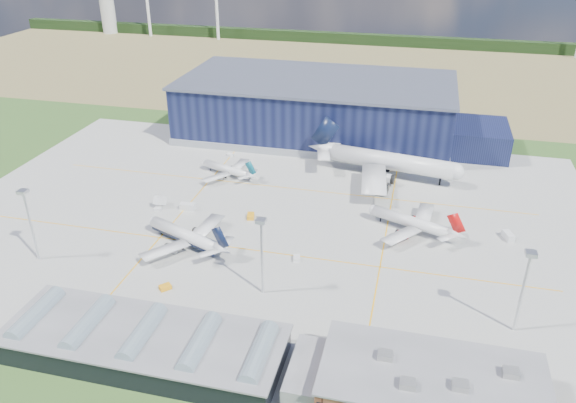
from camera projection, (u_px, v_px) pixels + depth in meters
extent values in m
plane|color=#2E4E1D|center=(259.00, 234.00, 181.55)|extent=(600.00, 600.00, 0.00)
cube|color=#A5A59F|center=(267.00, 219.00, 190.16)|extent=(220.00, 160.00, 0.06)
cube|color=#FFB00D|center=(250.00, 249.00, 172.89)|extent=(180.00, 0.40, 0.02)
cube|color=#FFB00D|center=(285.00, 188.00, 211.70)|extent=(180.00, 0.40, 0.02)
cube|color=#FFB00D|center=(185.00, 209.00, 196.50)|extent=(0.40, 120.00, 0.02)
cube|color=#FFB00D|center=(386.00, 233.00, 181.66)|extent=(0.40, 120.00, 0.02)
cube|color=olive|center=(353.00, 69.00, 371.29)|extent=(600.00, 220.00, 0.01)
cube|color=black|center=(367.00, 39.00, 438.45)|extent=(600.00, 8.00, 8.00)
cylinder|color=silver|center=(107.00, 9.00, 473.44)|extent=(12.00, 12.00, 40.00)
cube|color=#0F1433|center=(317.00, 108.00, 257.74)|extent=(120.00, 60.00, 25.00)
cube|color=gray|center=(316.00, 130.00, 262.75)|extent=(121.00, 61.00, 3.20)
cube|color=#54596B|center=(317.00, 80.00, 251.76)|extent=(122.00, 62.00, 1.20)
cube|color=#0F1433|center=(478.00, 138.00, 241.15)|extent=(24.00, 30.00, 12.00)
cube|color=brown|center=(431.00, 391.00, 116.07)|extent=(45.00, 22.00, 9.00)
cube|color=slate|center=(434.00, 374.00, 113.91)|extent=(46.00, 23.00, 0.50)
cube|color=black|center=(431.00, 359.00, 126.42)|extent=(44.00, 0.40, 1.40)
cube|color=black|center=(433.00, 347.00, 124.81)|extent=(44.00, 0.40, 1.40)
cube|color=#A1A09C|center=(385.00, 356.00, 117.34)|extent=(3.20, 2.60, 1.60)
cube|color=#A1A09C|center=(460.00, 386.00, 109.85)|extent=(3.20, 2.60, 1.60)
cube|color=#A1A09C|center=(511.00, 373.00, 112.90)|extent=(3.20, 2.60, 1.60)
cube|color=#A1A09C|center=(408.00, 384.00, 110.25)|extent=(3.20, 2.60, 1.60)
cube|color=black|center=(144.00, 345.00, 130.54)|extent=(65.00, 22.00, 6.00)
cube|color=slate|center=(143.00, 334.00, 129.07)|extent=(66.00, 23.00, 0.50)
cube|color=slate|center=(313.00, 375.00, 122.06)|extent=(10.00, 18.00, 6.00)
cylinder|color=gray|center=(36.00, 315.00, 134.92)|extent=(4.40, 18.00, 4.40)
cylinder|color=gray|center=(88.00, 324.00, 131.95)|extent=(4.40, 18.00, 4.40)
cylinder|color=gray|center=(143.00, 334.00, 128.98)|extent=(4.40, 18.00, 4.40)
cylinder|color=gray|center=(200.00, 343.00, 126.01)|extent=(4.40, 18.00, 4.40)
cylinder|color=gray|center=(259.00, 354.00, 123.04)|extent=(4.40, 18.00, 4.40)
cylinder|color=silver|center=(31.00, 227.00, 163.34)|extent=(0.70, 0.70, 22.00)
cube|color=silver|center=(23.00, 192.00, 158.06)|extent=(2.60, 2.60, 1.00)
cylinder|color=silver|center=(262.00, 259.00, 148.50)|extent=(0.70, 0.70, 22.00)
cube|color=silver|center=(261.00, 221.00, 143.22)|extent=(2.60, 2.60, 1.00)
cylinder|color=silver|center=(522.00, 294.00, 134.72)|extent=(0.70, 0.70, 22.00)
cube|color=silver|center=(531.00, 254.00, 129.43)|extent=(2.60, 2.60, 1.00)
cube|color=orange|center=(251.00, 216.00, 190.33)|extent=(3.09, 4.18, 1.57)
cube|color=orange|center=(165.00, 287.00, 154.50)|extent=(3.67, 3.71, 1.36)
cube|color=silver|center=(188.00, 207.00, 195.70)|extent=(5.58, 2.77, 2.36)
cube|color=silver|center=(297.00, 258.00, 167.44)|extent=(2.62, 3.36, 1.30)
cube|color=silver|center=(508.00, 236.00, 177.99)|extent=(3.86, 5.48, 2.29)
cube|color=orange|center=(385.00, 168.00, 226.13)|extent=(2.62, 3.58, 1.42)
cube|color=silver|center=(230.00, 155.00, 238.59)|extent=(3.32, 2.84, 1.22)
cube|color=silver|center=(160.00, 203.00, 197.38)|extent=(3.27, 5.33, 3.18)
imported|color=#99999E|center=(470.00, 371.00, 126.33)|extent=(3.63, 1.92, 1.17)
imported|color=#99999E|center=(137.00, 316.00, 143.77)|extent=(3.66, 1.55, 1.17)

